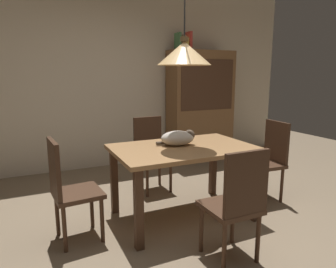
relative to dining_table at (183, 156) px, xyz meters
name	(u,v)px	position (x,y,z in m)	size (l,w,h in m)	color
ground	(195,241)	(-0.13, -0.48, -0.65)	(10.00, 10.00, 0.00)	#847056
back_wall	(113,75)	(-0.13, 2.17, 0.80)	(6.40, 0.10, 2.90)	beige
dining_table	(183,156)	(0.00, 0.00, 0.00)	(1.40, 0.90, 0.75)	#A87A4C
chair_near_front	(237,201)	(0.00, -0.88, -0.14)	(0.40, 0.40, 0.93)	#472D1E
chair_right_side	(268,157)	(1.13, -0.01, -0.14)	(0.43, 0.43, 0.93)	#472D1E
chair_far_back	(151,150)	(0.00, 0.88, -0.14)	(0.42, 0.42, 0.93)	#472D1E
chair_left_side	(68,186)	(-1.13, -0.01, -0.14)	(0.43, 0.43, 0.93)	#472D1E
cat_sleeping	(179,138)	(-0.02, 0.08, 0.18)	(0.40, 0.29, 0.16)	beige
pendant_lamp	(184,53)	(0.00, 0.00, 1.01)	(0.52, 0.52, 1.30)	#E5B775
hutch_bookcase	(200,109)	(1.29, 1.84, 0.24)	(1.12, 0.45, 1.85)	brown
book_green_slim	(178,41)	(0.85, 1.84, 1.33)	(0.03, 0.20, 0.26)	#427A4C
book_brown_thick	(181,43)	(0.91, 1.84, 1.31)	(0.06, 0.24, 0.22)	brown
book_yellow_short	(185,44)	(0.98, 1.84, 1.29)	(0.04, 0.20, 0.18)	gold
book_red_tall	(188,41)	(1.04, 1.84, 1.34)	(0.04, 0.22, 0.28)	#B73833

